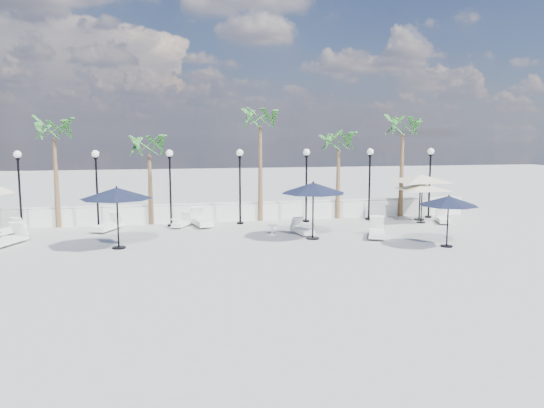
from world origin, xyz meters
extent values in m
plane|color=#9A9B96|center=(0.00, 0.00, 0.00)|extent=(100.00, 100.00, 0.00)
cube|color=silver|center=(0.00, 7.50, 0.45)|extent=(26.00, 0.30, 0.90)
cube|color=silver|center=(0.00, 7.50, 0.97)|extent=(26.00, 0.12, 0.08)
cylinder|color=black|center=(-10.50, 6.50, 0.05)|extent=(0.36, 0.36, 0.10)
cylinder|color=black|center=(-10.50, 6.50, 1.75)|extent=(0.10, 0.10, 3.50)
cylinder|color=black|center=(-10.50, 6.50, 3.45)|extent=(0.18, 0.18, 0.10)
sphere|color=white|center=(-10.50, 6.50, 3.66)|extent=(0.36, 0.36, 0.36)
cylinder|color=black|center=(-7.00, 6.50, 0.05)|extent=(0.36, 0.36, 0.10)
cylinder|color=black|center=(-7.00, 6.50, 1.75)|extent=(0.10, 0.10, 3.50)
cylinder|color=black|center=(-7.00, 6.50, 3.45)|extent=(0.18, 0.18, 0.10)
sphere|color=white|center=(-7.00, 6.50, 3.66)|extent=(0.36, 0.36, 0.36)
cylinder|color=black|center=(-3.50, 6.50, 0.05)|extent=(0.36, 0.36, 0.10)
cylinder|color=black|center=(-3.50, 6.50, 1.75)|extent=(0.10, 0.10, 3.50)
cylinder|color=black|center=(-3.50, 6.50, 3.45)|extent=(0.18, 0.18, 0.10)
sphere|color=white|center=(-3.50, 6.50, 3.66)|extent=(0.36, 0.36, 0.36)
cylinder|color=black|center=(0.00, 6.50, 0.05)|extent=(0.36, 0.36, 0.10)
cylinder|color=black|center=(0.00, 6.50, 1.75)|extent=(0.10, 0.10, 3.50)
cylinder|color=black|center=(0.00, 6.50, 3.45)|extent=(0.18, 0.18, 0.10)
sphere|color=white|center=(0.00, 6.50, 3.66)|extent=(0.36, 0.36, 0.36)
cylinder|color=black|center=(3.50, 6.50, 0.05)|extent=(0.36, 0.36, 0.10)
cylinder|color=black|center=(3.50, 6.50, 1.75)|extent=(0.10, 0.10, 3.50)
cylinder|color=black|center=(3.50, 6.50, 3.45)|extent=(0.18, 0.18, 0.10)
sphere|color=white|center=(3.50, 6.50, 3.66)|extent=(0.36, 0.36, 0.36)
cylinder|color=black|center=(7.00, 6.50, 0.05)|extent=(0.36, 0.36, 0.10)
cylinder|color=black|center=(7.00, 6.50, 1.75)|extent=(0.10, 0.10, 3.50)
cylinder|color=black|center=(7.00, 6.50, 3.45)|extent=(0.18, 0.18, 0.10)
sphere|color=white|center=(7.00, 6.50, 3.66)|extent=(0.36, 0.36, 0.36)
cylinder|color=black|center=(10.50, 6.50, 0.05)|extent=(0.36, 0.36, 0.10)
cylinder|color=black|center=(10.50, 6.50, 1.75)|extent=(0.10, 0.10, 3.50)
cylinder|color=black|center=(10.50, 6.50, 3.45)|extent=(0.18, 0.18, 0.10)
sphere|color=white|center=(10.50, 6.50, 3.66)|extent=(0.36, 0.36, 0.36)
cone|color=brown|center=(-9.00, 7.30, 2.20)|extent=(0.28, 0.28, 4.40)
cone|color=brown|center=(-4.50, 7.30, 1.80)|extent=(0.28, 0.28, 3.60)
cone|color=brown|center=(1.20, 7.30, 2.50)|extent=(0.28, 0.28, 5.00)
cone|color=brown|center=(5.50, 7.30, 1.90)|extent=(0.28, 0.28, 3.80)
cone|color=brown|center=(9.20, 7.30, 2.30)|extent=(0.28, 0.28, 4.60)
cube|color=white|center=(-10.90, 5.75, 0.13)|extent=(1.19, 1.73, 0.09)
cube|color=white|center=(-10.99, 5.55, 0.23)|extent=(0.93, 1.23, 0.09)
cube|color=white|center=(-10.62, 6.36, 0.46)|extent=(0.63, 0.57, 0.52)
cube|color=white|center=(-10.27, 3.09, 0.17)|extent=(1.41, 2.16, 0.11)
cube|color=white|center=(-10.37, 2.83, 0.29)|extent=(1.12, 1.53, 0.11)
cube|color=white|center=(-9.95, 3.86, 0.58)|extent=(0.78, 0.69, 0.64)
cube|color=white|center=(-2.97, 6.20, 0.13)|extent=(1.15, 1.71, 0.09)
cube|color=white|center=(-3.06, 6.00, 0.23)|extent=(0.91, 1.21, 0.09)
cube|color=white|center=(-2.71, 6.80, 0.46)|extent=(0.62, 0.56, 0.51)
cube|color=white|center=(-6.47, 5.79, 0.16)|extent=(1.42, 2.07, 0.11)
cube|color=white|center=(-6.58, 5.55, 0.28)|extent=(1.11, 1.47, 0.11)
cube|color=white|center=(-6.14, 6.52, 0.56)|extent=(0.76, 0.68, 0.62)
cube|color=white|center=(-2.03, 6.20, 0.17)|extent=(1.16, 2.23, 0.11)
cube|color=white|center=(-1.97, 5.92, 0.30)|extent=(0.96, 1.55, 0.11)
cube|color=white|center=(-2.22, 7.04, 0.60)|extent=(0.76, 0.64, 0.66)
cube|color=white|center=(2.43, 3.13, 0.14)|extent=(0.80, 1.75, 0.09)
cube|color=white|center=(2.46, 2.90, 0.24)|extent=(0.69, 1.20, 0.09)
cube|color=white|center=(2.33, 3.80, 0.47)|extent=(0.58, 0.47, 0.53)
cube|color=white|center=(10.38, 4.73, 0.14)|extent=(1.06, 1.76, 0.09)
cube|color=white|center=(10.31, 4.51, 0.23)|extent=(0.85, 1.23, 0.09)
cube|color=white|center=(10.60, 5.37, 0.47)|extent=(0.62, 0.54, 0.52)
cube|color=white|center=(5.53, 1.78, 0.17)|extent=(1.41, 2.16, 0.11)
cube|color=white|center=(5.42, 1.53, 0.29)|extent=(1.12, 1.53, 0.11)
cube|color=white|center=(5.84, 2.55, 0.58)|extent=(0.78, 0.69, 0.64)
cylinder|color=white|center=(-3.31, 6.02, 0.01)|extent=(0.34, 0.34, 0.03)
cylinder|color=white|center=(-3.31, 6.02, 0.21)|extent=(0.05, 0.05, 0.41)
cylinder|color=white|center=(-3.31, 6.02, 0.42)|extent=(0.45, 0.45, 0.03)
cylinder|color=white|center=(1.03, 3.27, 0.01)|extent=(0.36, 0.36, 0.03)
cylinder|color=white|center=(1.03, 3.27, 0.22)|extent=(0.05, 0.05, 0.43)
cylinder|color=white|center=(1.03, 3.27, 0.44)|extent=(0.47, 0.47, 0.03)
cylinder|color=black|center=(-5.64, 1.66, 0.03)|extent=(0.56, 0.56, 0.06)
cylinder|color=black|center=(-5.64, 1.66, 1.22)|extent=(0.07, 0.07, 2.44)
cone|color=black|center=(-5.64, 1.66, 2.26)|extent=(2.89, 2.89, 0.45)
sphere|color=black|center=(-5.64, 1.66, 2.51)|extent=(0.08, 0.08, 0.08)
cylinder|color=black|center=(2.61, 2.00, 0.03)|extent=(0.57, 0.57, 0.06)
cylinder|color=black|center=(2.61, 2.00, 1.23)|extent=(0.07, 0.07, 2.45)
cone|color=black|center=(2.61, 2.00, 2.27)|extent=(2.86, 2.86, 0.46)
sphere|color=black|center=(2.61, 2.00, 2.53)|extent=(0.08, 0.08, 0.08)
cylinder|color=black|center=(7.59, -0.65, 0.03)|extent=(0.48, 0.48, 0.05)
cylinder|color=black|center=(7.59, -0.65, 1.03)|extent=(0.06, 0.06, 2.07)
cone|color=black|center=(7.59, -0.65, 1.91)|extent=(2.41, 2.41, 0.39)
sphere|color=black|center=(7.59, -0.65, 2.13)|extent=(0.07, 0.07, 0.07)
cylinder|color=black|center=(9.31, 5.02, 0.03)|extent=(0.46, 0.46, 0.05)
cylinder|color=black|center=(9.31, 5.02, 1.01)|extent=(0.06, 0.06, 2.01)
pyramid|color=#C3B59B|center=(9.31, 5.02, 2.03)|extent=(4.46, 4.46, 0.31)
cylinder|color=black|center=(9.64, 5.88, 0.03)|extent=(0.56, 0.56, 0.06)
cylinder|color=black|center=(9.64, 5.88, 1.21)|extent=(0.08, 0.08, 2.42)
pyramid|color=#C3B59B|center=(9.64, 5.88, 2.45)|extent=(5.26, 5.26, 0.38)
camera|label=1|loc=(-3.63, -20.23, 4.65)|focal=35.00mm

